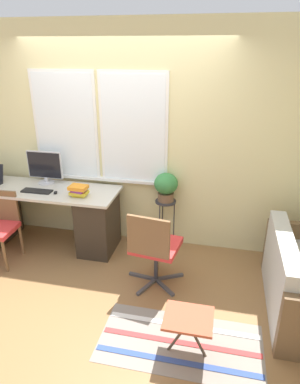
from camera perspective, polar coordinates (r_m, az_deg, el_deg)
name	(u,v)px	position (r m, az deg, el deg)	size (l,w,h in m)	color
ground_plane	(111,265)	(4.18, -6.57, -12.05)	(14.00, 14.00, 0.00)	olive
wall_back_with_window	(123,139)	(4.24, -4.49, 8.82)	(9.00, 0.12, 2.70)	beige
desk	(45,215)	(4.59, -17.13, -3.62)	(1.93, 0.64, 0.77)	beige
monitor	(45,167)	(4.55, -17.12, 3.93)	(0.46, 0.21, 0.42)	silver
keyboard	(37,191)	(4.37, -18.34, 0.15)	(0.37, 0.13, 0.02)	black
mouse	(55,192)	(4.24, -15.48, -0.08)	(0.04, 0.06, 0.03)	black
book_stack	(79,190)	(4.08, -11.80, 0.26)	(0.22, 0.17, 0.13)	yellow
office_chair_swivel	(154,247)	(3.59, 0.67, -9.09)	(0.61, 0.61, 0.90)	#47474C
plant_stand	(166,206)	(4.25, 2.61, -2.42)	(0.26, 0.26, 0.64)	#333338
potted_plant	(166,186)	(4.14, 2.68, 1.06)	(0.29, 0.29, 0.36)	brown
floor_rug_striped	(180,343)	(3.29, 5.06, -23.72)	(1.42, 0.71, 0.01)	gray
folding_stool	(188,321)	(2.97, 6.42, -20.54)	(0.40, 0.34, 0.40)	#B24C33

